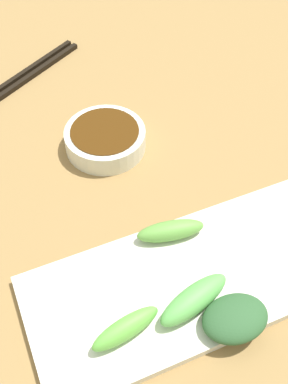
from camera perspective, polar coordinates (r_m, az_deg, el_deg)
The scene contains 8 objects.
tabletop at distance 0.63m, azimuth 0.15°, elevation -1.23°, with size 2.10×2.10×0.02m, color olive.
sauce_bowl at distance 0.67m, azimuth -4.67°, elevation 6.44°, with size 0.11×0.11×0.03m.
serving_plate at distance 0.55m, azimuth 5.80°, elevation -10.42°, with size 0.16×0.38×0.01m, color silver.
broccoli_stalk_0 at distance 0.56m, azimuth 3.09°, elevation -4.69°, with size 0.02×0.08×0.02m, color #63A241.
broccoli_leafy_1 at distance 0.51m, azimuth 10.85°, elevation -14.66°, with size 0.05×0.07×0.03m, color #2D582F.
broccoli_stalk_2 at distance 0.51m, azimuth 6.01°, elevation -12.68°, with size 0.03×0.09×0.03m, color #5CAF4F.
broccoli_stalk_3 at distance 0.50m, azimuth -2.21°, elevation -16.02°, with size 0.02×0.08×0.03m, color #63B843.
chopsticks at distance 0.82m, azimuth -14.05°, elevation 13.30°, with size 0.13×0.21×0.01m.
Camera 1 is at (0.36, -0.16, 0.50)m, focal length 44.52 mm.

